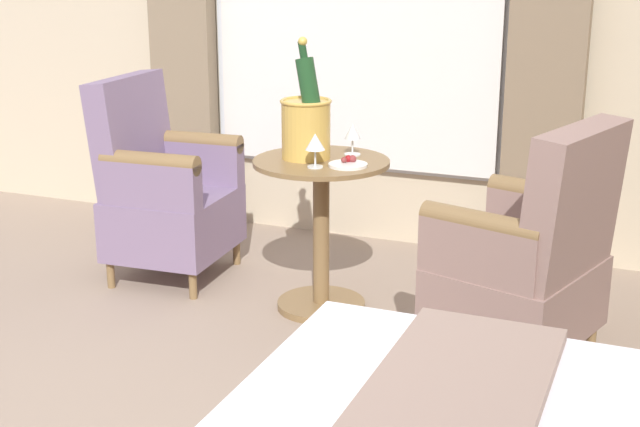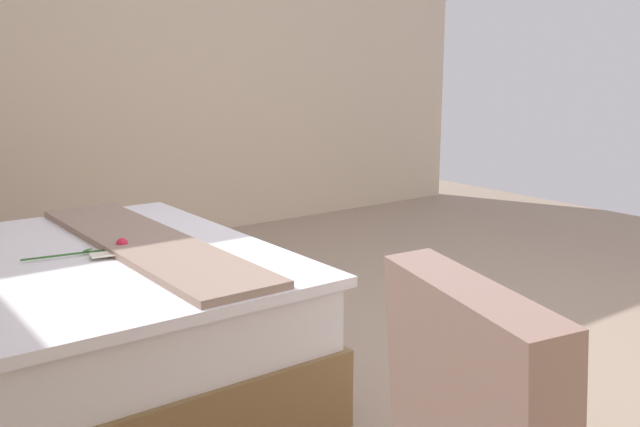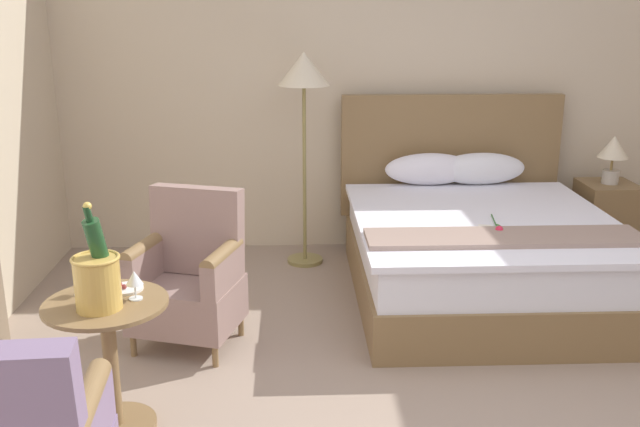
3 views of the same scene
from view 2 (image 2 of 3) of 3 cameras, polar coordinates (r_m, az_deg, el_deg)
The scene contains 2 objects.
ground_plane at distance 3.60m, azimuth 7.73°, elevation -10.41°, with size 7.32×7.32×0.00m, color gray.
wall_far_side at distance 5.66m, azimuth -12.45°, elevation 12.67°, with size 0.12×5.94×2.89m.
Camera 2 is at (-2.35, 2.34, 1.38)m, focal length 40.00 mm.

